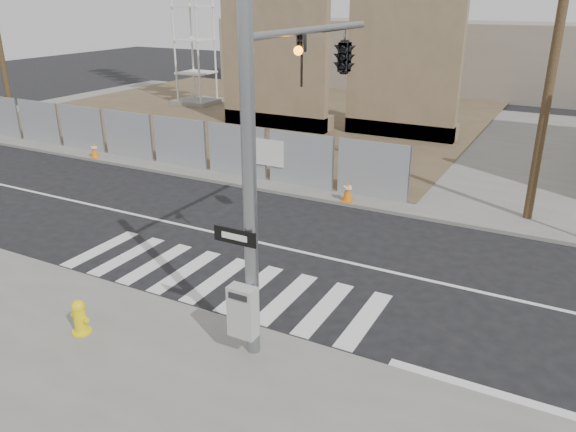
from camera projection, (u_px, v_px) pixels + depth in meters
The scene contains 12 objects.
ground at pixel (266, 244), 16.35m from camera, with size 100.00×100.00×0.00m, color black.
sidewalk_far at pixel (407, 140), 27.82m from camera, with size 50.00×20.00×0.12m, color slate.
signal_pole at pixel (317, 96), 11.82m from camera, with size 0.96×5.87×7.00m.
chain_link_fence at pixel (125, 134), 24.41m from camera, with size 24.60×0.04×2.00m, color gray.
concrete_wall_left at pixel (275, 66), 28.91m from camera, with size 6.00×1.30×8.00m.
concrete_wall_right at pixel (403, 71), 26.89m from camera, with size 5.50×1.30×8.00m.
utility_pole_right at pixel (555, 53), 16.12m from camera, with size 1.60×0.28×10.00m.
fire_hydrant at pixel (80, 317), 11.72m from camera, with size 0.51×0.51×0.77m.
traffic_cone_a at pixel (16, 129), 28.38m from camera, with size 0.35×0.35×0.66m.
traffic_cone_b at pixel (94, 150), 24.50m from camera, with size 0.36×0.36×0.70m.
traffic_cone_c at pixel (248, 166), 22.24m from camera, with size 0.39×0.39×0.66m.
traffic_cone_d at pixel (348, 191), 19.28m from camera, with size 0.46×0.46×0.76m.
Camera 1 is at (7.56, -12.86, 6.76)m, focal length 35.00 mm.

